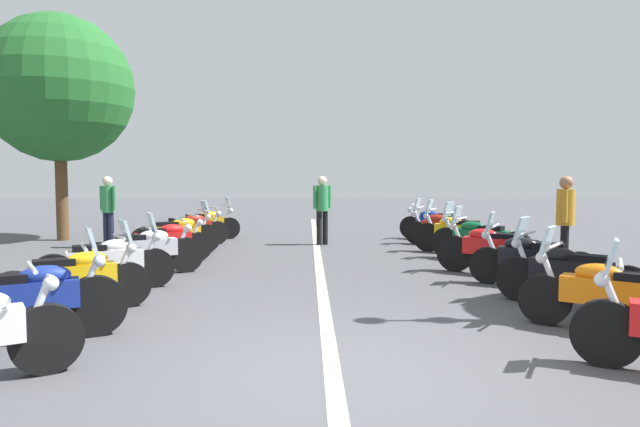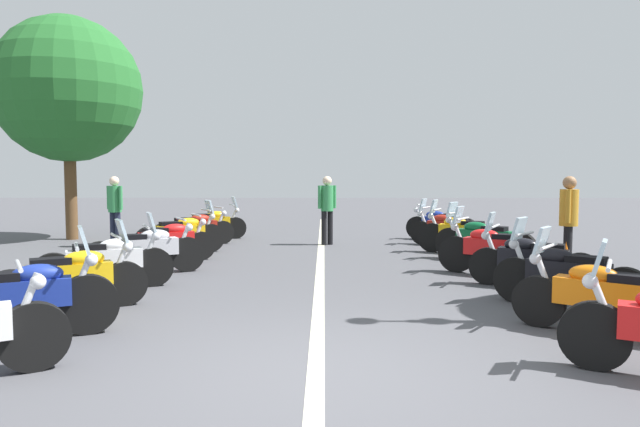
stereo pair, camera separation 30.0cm
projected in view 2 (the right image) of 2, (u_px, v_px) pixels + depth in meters
ground_plane at (316, 375)px, 5.03m from camera, size 80.00×80.00×0.00m
lane_centre_stripe at (320, 268)px, 10.86m from camera, size 24.36×0.16×0.01m
motorcycle_left_row_1 at (23, 297)px, 6.06m from camera, size 1.03×1.89×1.23m
motorcycle_left_row_2 at (72, 277)px, 7.39m from camera, size 1.14×1.79×1.19m
motorcycle_left_row_3 at (107, 260)px, 8.78m from camera, size 1.06×1.95×1.20m
motorcycle_left_row_4 at (146, 249)px, 10.10m from camera, size 1.18×1.96×1.00m
motorcycle_left_row_5 at (167, 241)px, 11.56m from camera, size 1.16×1.85×0.98m
motorcycle_left_row_6 at (182, 233)px, 12.82m from camera, size 1.18×1.85×1.22m
motorcycle_left_row_7 at (194, 228)px, 14.32m from camera, size 1.24×1.91×0.98m
motorcycle_left_row_8 at (211, 223)px, 15.70m from camera, size 0.96×1.98×1.19m
motorcycle_right_row_1 at (607, 296)px, 6.21m from camera, size 1.39×1.79×1.19m
motorcycle_right_row_2 at (565, 275)px, 7.51m from camera, size 1.37×1.65×1.21m
motorcycle_right_row_3 at (531, 260)px, 8.90m from camera, size 1.07×1.83×1.19m
motorcycle_right_row_4 at (493, 249)px, 10.03m from camera, size 1.20×1.81×1.23m
motorcycle_right_row_5 at (483, 239)px, 11.61m from camera, size 1.46×1.77×1.23m
motorcycle_right_row_6 at (462, 233)px, 12.82m from camera, size 1.06×1.94×1.23m
motorcycle_right_row_7 at (448, 228)px, 14.29m from camera, size 1.11×1.87×1.19m
motorcycle_right_row_8 at (441, 224)px, 15.49m from camera, size 1.13×1.83×1.00m
traffic_cone_0 at (566, 259)px, 10.05m from camera, size 0.36×0.36×0.61m
bystander_0 at (569, 217)px, 10.13m from camera, size 0.48×0.32×1.78m
bystander_1 at (115, 205)px, 14.03m from camera, size 0.32×0.47×1.77m
bystander_2 at (327, 204)px, 14.46m from camera, size 0.32×0.47×1.77m
roadside_tree_0 at (68, 90)px, 15.49m from camera, size 3.98×3.98×6.14m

